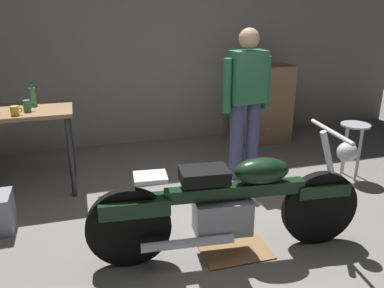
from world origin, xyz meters
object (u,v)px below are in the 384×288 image
bottle (33,96)px  mug_green_speckled (27,106)px  shop_stool (354,136)px  person_standing (246,98)px  wooden_dresser (262,104)px  motorcycle (231,203)px  mug_yellow_tall (15,111)px

bottle → mug_green_speckled: bearing=-97.8°
shop_stool → mug_green_speckled: 3.50m
person_standing → wooden_dresser: size_ratio=1.52×
person_standing → mug_green_speckled: person_standing is taller
person_standing → wooden_dresser: 1.36m
motorcycle → wooden_dresser: 2.83m
bottle → mug_yellow_tall: bearing=-109.8°
motorcycle → shop_stool: (1.87, 0.99, 0.05)m
wooden_dresser → bottle: 3.05m
motorcycle → wooden_dresser: (1.43, 2.44, 0.10)m
mug_yellow_tall → mug_green_speckled: bearing=49.7°
shop_stool → person_standing: bearing=162.6°
shop_stool → bottle: bearing=166.5°
mug_green_speckled → mug_yellow_tall: bearing=-130.3°
wooden_dresser → mug_green_speckled: wooden_dresser is taller
mug_green_speckled → person_standing: bearing=-4.8°
wooden_dresser → shop_stool: bearing=-73.1°
shop_stool → bottle: bottle is taller
wooden_dresser → motorcycle: bearing=-120.3°
mug_green_speckled → mug_yellow_tall: (-0.10, -0.12, -0.01)m
shop_stool → bottle: (-3.39, 0.81, 0.50)m
motorcycle → wooden_dresser: wooden_dresser is taller
person_standing → mug_green_speckled: (-2.25, 0.19, 0.03)m
shop_stool → wooden_dresser: 1.52m
motorcycle → mug_yellow_tall: motorcycle is taller
person_standing → mug_green_speckled: size_ratio=14.80×
bottle → shop_stool: bearing=-13.5°
wooden_dresser → mug_green_speckled: (-2.98, -0.90, 0.41)m
wooden_dresser → person_standing: bearing=-123.8°
motorcycle → person_standing: size_ratio=1.31×
shop_stool → mug_green_speckled: mug_green_speckled is taller
mug_green_speckled → bottle: (0.04, 0.26, 0.04)m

